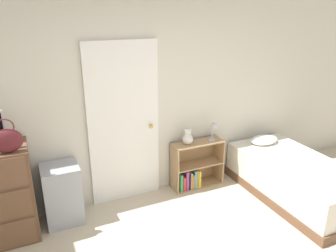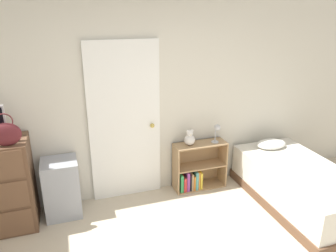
{
  "view_description": "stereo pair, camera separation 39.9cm",
  "coord_description": "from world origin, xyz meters",
  "px_view_note": "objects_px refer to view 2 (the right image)",
  "views": [
    {
      "loc": [
        -1.16,
        -1.51,
        2.37
      ],
      "look_at": [
        0.4,
        1.91,
        0.99
      ],
      "focal_mm": 35.0,
      "sensor_mm": 36.0,
      "label": 1
    },
    {
      "loc": [
        -0.78,
        -1.66,
        2.37
      ],
      "look_at": [
        0.4,
        1.91,
        0.99
      ],
      "focal_mm": 35.0,
      "sensor_mm": 36.0,
      "label": 2
    }
  ],
  "objects_px": {
    "handbag": "(6,134)",
    "teddy_bear": "(190,138)",
    "storage_bin": "(62,188)",
    "desk_lamp": "(217,130)",
    "bookshelf": "(195,170)",
    "bed": "(299,185)"
  },
  "relations": [
    {
      "from": "handbag",
      "to": "teddy_bear",
      "type": "xyz_separation_m",
      "value": [
        2.09,
        0.27,
        -0.43
      ]
    },
    {
      "from": "storage_bin",
      "to": "teddy_bear",
      "type": "xyz_separation_m",
      "value": [
        1.64,
        0.06,
        0.39
      ]
    },
    {
      "from": "teddy_bear",
      "to": "desk_lamp",
      "type": "relative_size",
      "value": 0.84
    },
    {
      "from": "handbag",
      "to": "bookshelf",
      "type": "relative_size",
      "value": 0.48
    },
    {
      "from": "handbag",
      "to": "bed",
      "type": "xyz_separation_m",
      "value": [
        3.28,
        -0.49,
        -0.92
      ]
    },
    {
      "from": "handbag",
      "to": "storage_bin",
      "type": "xyz_separation_m",
      "value": [
        0.45,
        0.21,
        -0.82
      ]
    },
    {
      "from": "handbag",
      "to": "bookshelf",
      "type": "xyz_separation_m",
      "value": [
        2.19,
        0.28,
        -0.92
      ]
    },
    {
      "from": "desk_lamp",
      "to": "bed",
      "type": "distance_m",
      "value": 1.24
    },
    {
      "from": "handbag",
      "to": "teddy_bear",
      "type": "bearing_deg",
      "value": 7.44
    },
    {
      "from": "storage_bin",
      "to": "bookshelf",
      "type": "xyz_separation_m",
      "value": [
        1.74,
        0.07,
        -0.1
      ]
    },
    {
      "from": "handbag",
      "to": "bookshelf",
      "type": "distance_m",
      "value": 2.39
    },
    {
      "from": "desk_lamp",
      "to": "handbag",
      "type": "bearing_deg",
      "value": -174.51
    },
    {
      "from": "desk_lamp",
      "to": "bookshelf",
      "type": "bearing_deg",
      "value": 171.1
    },
    {
      "from": "storage_bin",
      "to": "teddy_bear",
      "type": "height_order",
      "value": "teddy_bear"
    },
    {
      "from": "handbag",
      "to": "bookshelf",
      "type": "height_order",
      "value": "handbag"
    },
    {
      "from": "handbag",
      "to": "storage_bin",
      "type": "height_order",
      "value": "handbag"
    },
    {
      "from": "storage_bin",
      "to": "desk_lamp",
      "type": "distance_m",
      "value": 2.07
    },
    {
      "from": "bed",
      "to": "handbag",
      "type": "bearing_deg",
      "value": 171.5
    },
    {
      "from": "bookshelf",
      "to": "teddy_bear",
      "type": "xyz_separation_m",
      "value": [
        -0.1,
        -0.01,
        0.49
      ]
    },
    {
      "from": "handbag",
      "to": "bookshelf",
      "type": "bearing_deg",
      "value": 7.28
    },
    {
      "from": "handbag",
      "to": "bed",
      "type": "relative_size",
      "value": 0.19
    },
    {
      "from": "storage_bin",
      "to": "teddy_bear",
      "type": "relative_size",
      "value": 3.24
    }
  ]
}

